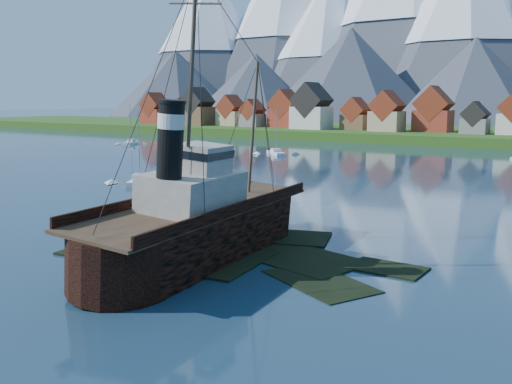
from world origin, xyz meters
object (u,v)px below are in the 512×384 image
Objects in this scene: tugboat_wreck at (210,220)px; sailboat_c at (276,153)px; sailboat_b at (175,160)px; sailboat_f at (131,143)px; sailboat_a at (140,181)px.

tugboat_wreck reaches higher than sailboat_c.
sailboat_f is (-44.52, 28.67, 0.05)m from sailboat_b.
sailboat_f is at bearing 103.36° from sailboat_a.
tugboat_wreck is 2.60× the size of sailboat_c.
sailboat_b is at bearing -59.61° from sailboat_f.
sailboat_a is 0.92× the size of sailboat_f.
sailboat_c is 55.14m from sailboat_f.
sailboat_a is 55.92m from sailboat_c.
sailboat_b is (-56.69, 57.11, -2.86)m from tugboat_wreck.
tugboat_wreck is at bearing -67.11° from sailboat_f.
sailboat_c is (-8.41, 55.29, 0.00)m from sailboat_a.
tugboat_wreck is 2.80× the size of sailboat_b.
sailboat_a is at bearing -130.70° from sailboat_c.
sailboat_a is 34.76m from sailboat_b.
sailboat_b is 52.95m from sailboat_f.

